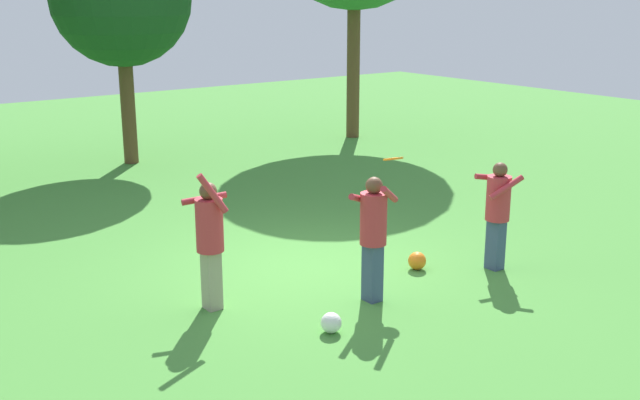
# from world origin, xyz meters

# --- Properties ---
(ground_plane) EXTENTS (40.00, 40.00, 0.00)m
(ground_plane) POSITION_xyz_m (0.00, 0.00, 0.00)
(ground_plane) COLOR #478C38
(person_thrower) EXTENTS (0.57, 0.58, 1.79)m
(person_thrower) POSITION_xyz_m (-1.81, -0.45, 0.97)
(person_thrower) COLOR gray
(person_thrower) RESTS_ON ground_plane
(person_catcher) EXTENTS (0.66, 0.64, 1.56)m
(person_catcher) POSITION_xyz_m (2.13, -1.60, 0.92)
(person_catcher) COLOR #38476B
(person_catcher) RESTS_ON ground_plane
(person_bystander) EXTENTS (0.72, 0.70, 1.63)m
(person_bystander) POSITION_xyz_m (-0.03, -1.44, 0.97)
(person_bystander) COLOR #38476B
(person_bystander) RESTS_ON ground_plane
(frisbee) EXTENTS (0.31, 0.31, 0.09)m
(frisbee) POSITION_xyz_m (0.65, -1.03, 1.70)
(frisbee) COLOR orange
(ball_orange) EXTENTS (0.26, 0.26, 0.26)m
(ball_orange) POSITION_xyz_m (1.22, -0.96, 0.13)
(ball_orange) COLOR orange
(ball_orange) RESTS_ON ground_plane
(ball_white) EXTENTS (0.24, 0.24, 0.24)m
(ball_white) POSITION_xyz_m (-1.04, -1.90, 0.12)
(ball_white) COLOR white
(ball_white) RESTS_ON ground_plane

